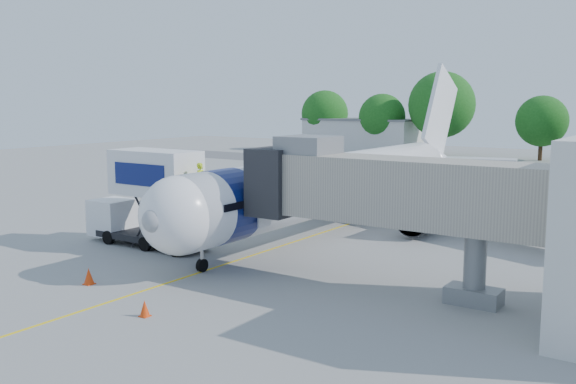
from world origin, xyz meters
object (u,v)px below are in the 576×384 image
Objects in this scene: aircraft at (342,182)px; catering_hiloader at (148,198)px; ground_tug at (102,331)px; jet_bridge at (376,190)px.

catering_hiloader is (-6.26, -11.12, -0.19)m from aircraft.
aircraft is 9.29× the size of ground_tug.
aircraft is 13.77m from jet_bridge.
jet_bridge is at bearing 86.14° from ground_tug.
aircraft is 4.44× the size of catering_hiloader.
jet_bridge is 3.42× the size of ground_tug.
jet_bridge reaches higher than ground_tug.
aircraft reaches higher than ground_tug.
aircraft is at bearing 125.70° from jet_bridge.
aircraft is 12.77m from catering_hiloader.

